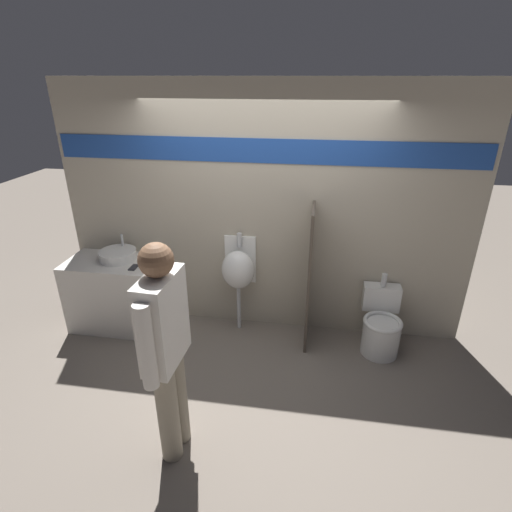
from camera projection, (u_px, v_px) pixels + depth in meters
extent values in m
plane|color=#70665B|center=(254.00, 351.00, 4.29)|extent=(16.00, 16.00, 0.00)
cube|color=#B2A893|center=(262.00, 214.00, 4.27)|extent=(4.41, 0.06, 2.70)
cube|color=#1E479E|center=(262.00, 151.00, 3.96)|extent=(4.32, 0.01, 0.24)
cube|color=silver|center=(117.00, 293.00, 4.60)|extent=(1.04, 0.59, 0.82)
cylinder|color=white|center=(118.00, 255.00, 4.45)|extent=(0.40, 0.40, 0.11)
cylinder|color=silver|center=(122.00, 240.00, 4.53)|extent=(0.03, 0.03, 0.14)
cube|color=#232328|center=(134.00, 267.00, 4.28)|extent=(0.07, 0.14, 0.01)
cube|color=#4C4238|center=(309.00, 278.00, 4.17)|extent=(0.03, 0.51, 1.54)
cylinder|color=silver|center=(239.00, 307.00, 4.58)|extent=(0.04, 0.04, 0.55)
ellipsoid|color=white|center=(238.00, 270.00, 4.38)|extent=(0.37, 0.28, 0.44)
cube|color=white|center=(240.00, 259.00, 4.48)|extent=(0.35, 0.02, 0.56)
cylinder|color=silver|center=(239.00, 240.00, 4.35)|extent=(0.06, 0.06, 0.16)
cylinder|color=white|center=(380.00, 338.00, 4.20)|extent=(0.39, 0.39, 0.37)
torus|color=white|center=(383.00, 322.00, 4.12)|extent=(0.40, 0.40, 0.04)
cube|color=white|center=(381.00, 297.00, 4.32)|extent=(0.39, 0.16, 0.29)
cylinder|color=silver|center=(384.00, 280.00, 4.21)|extent=(0.06, 0.06, 0.14)
cylinder|color=gray|center=(168.00, 414.00, 2.95)|extent=(0.16, 0.16, 0.85)
cylinder|color=gray|center=(177.00, 397.00, 3.10)|extent=(0.16, 0.16, 0.85)
cube|color=silver|center=(163.00, 320.00, 2.71)|extent=(0.22, 0.45, 0.67)
cylinder|color=silver|center=(146.00, 347.00, 2.50)|extent=(0.11, 0.11, 0.62)
cylinder|color=silver|center=(178.00, 305.00, 2.95)|extent=(0.11, 0.11, 0.62)
sphere|color=brown|center=(156.00, 260.00, 2.52)|extent=(0.23, 0.23, 0.23)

